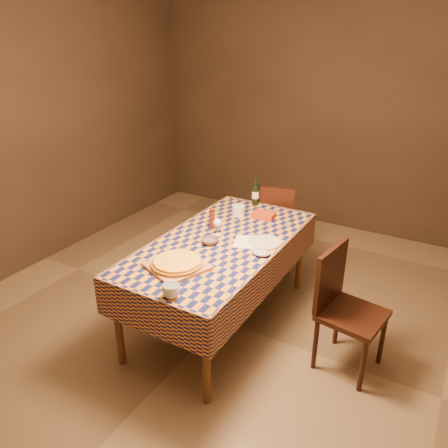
# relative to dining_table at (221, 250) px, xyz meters

# --- Properties ---
(room) EXTENTS (5.00, 5.10, 2.70)m
(room) POSITION_rel_dining_table_xyz_m (0.00, 0.00, 0.66)
(room) COLOR brown
(room) RESTS_ON ground
(dining_table) EXTENTS (0.94, 1.84, 0.77)m
(dining_table) POSITION_rel_dining_table_xyz_m (0.00, 0.00, 0.00)
(dining_table) COLOR brown
(dining_table) RESTS_ON ground
(cutting_board) EXTENTS (0.48, 0.48, 0.02)m
(cutting_board) POSITION_rel_dining_table_xyz_m (-0.05, -0.52, 0.09)
(cutting_board) COLOR #A6704E
(cutting_board) RESTS_ON dining_table
(pizza) EXTENTS (0.42, 0.42, 0.04)m
(pizza) POSITION_rel_dining_table_xyz_m (-0.05, -0.52, 0.12)
(pizza) COLOR #A65F1B
(pizza) RESTS_ON cutting_board
(pepper_mill) EXTENTS (0.05, 0.05, 0.19)m
(pepper_mill) POSITION_rel_dining_table_xyz_m (-0.19, 0.17, 0.17)
(pepper_mill) COLOR #4D1912
(pepper_mill) RESTS_ON dining_table
(bowl) EXTENTS (0.16, 0.16, 0.04)m
(bowl) POSITION_rel_dining_table_xyz_m (-0.05, -0.08, 0.10)
(bowl) COLOR #624952
(bowl) RESTS_ON dining_table
(wine_glass) EXTENTS (0.07, 0.07, 0.14)m
(wine_glass) POSITION_rel_dining_table_xyz_m (-0.08, 0.09, 0.18)
(wine_glass) COLOR white
(wine_glass) RESTS_ON dining_table
(wine_bottle) EXTENTS (0.09, 0.09, 0.27)m
(wine_bottle) POSITION_rel_dining_table_xyz_m (-0.12, 0.87, 0.18)
(wine_bottle) COLOR black
(wine_bottle) RESTS_ON dining_table
(deli_tub) EXTENTS (0.13, 0.13, 0.09)m
(deli_tub) POSITION_rel_dining_table_xyz_m (-0.13, 0.53, 0.12)
(deli_tub) COLOR white
(deli_tub) RESTS_ON dining_table
(takeout_container) EXTENTS (0.20, 0.15, 0.05)m
(takeout_container) POSITION_rel_dining_table_xyz_m (0.09, 0.60, 0.10)
(takeout_container) COLOR #B03517
(takeout_container) RESTS_ON dining_table
(white_plate) EXTENTS (0.27, 0.27, 0.02)m
(white_plate) POSITION_rel_dining_table_xyz_m (0.32, 0.14, 0.08)
(white_plate) COLOR silver
(white_plate) RESTS_ON dining_table
(tumbler) EXTENTS (0.13, 0.13, 0.09)m
(tumbler) POSITION_rel_dining_table_xyz_m (0.13, -0.84, 0.12)
(tumbler) COLOR white
(tumbler) RESTS_ON dining_table
(flour_patch) EXTENTS (0.36, 0.31, 0.00)m
(flour_patch) POSITION_rel_dining_table_xyz_m (0.24, 0.11, 0.08)
(flour_patch) COLOR white
(flour_patch) RESTS_ON dining_table
(flour_bag) EXTENTS (0.17, 0.14, 0.04)m
(flour_bag) POSITION_rel_dining_table_xyz_m (0.38, -0.05, 0.10)
(flour_bag) COLOR #94A3BD
(flour_bag) RESTS_ON dining_table
(chair_far) EXTENTS (0.52, 0.52, 0.93)m
(chair_far) POSITION_rel_dining_table_xyz_m (-0.01, 1.08, -0.17)
(chair_far) COLOR black
(chair_far) RESTS_ON ground
(chair_right) EXTENTS (0.49, 0.48, 0.93)m
(chair_right) POSITION_rel_dining_table_xyz_m (1.01, 0.01, -0.17)
(chair_right) COLOR black
(chair_right) RESTS_ON ground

